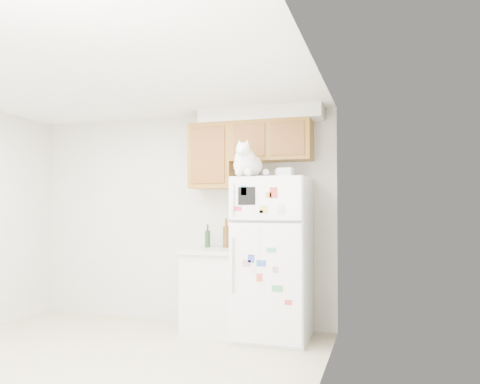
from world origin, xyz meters
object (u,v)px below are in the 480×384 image
at_px(storage_box_back, 285,174).
at_px(refrigerator, 273,258).
at_px(cat, 247,163).
at_px(bottle_green, 208,236).
at_px(bottle_amber, 226,233).
at_px(storage_box_front, 285,172).
at_px(base_counter, 214,290).

bearing_deg(storage_box_back, refrigerator, -112.79).
xyz_separation_m(refrigerator, cat, (-0.21, -0.25, 0.99)).
bearing_deg(cat, bottle_green, 142.90).
relative_size(cat, bottle_amber, 1.57).
xyz_separation_m(refrigerator, storage_box_back, (0.10, 0.15, 0.90)).
bearing_deg(cat, bottle_amber, 128.68).
distance_m(refrigerator, cat, 1.04).
distance_m(storage_box_back, storage_box_front, 0.30).
height_order(refrigerator, bottle_amber, refrigerator).
bearing_deg(refrigerator, bottle_green, 165.23).
height_order(storage_box_back, bottle_green, storage_box_back).
height_order(base_counter, storage_box_back, storage_box_back).
bearing_deg(storage_box_back, storage_box_front, -66.71).
height_order(cat, storage_box_back, cat).
xyz_separation_m(storage_box_back, storage_box_front, (0.07, -0.29, -0.01)).
relative_size(bottle_green, bottle_amber, 0.79).
bearing_deg(bottle_green, storage_box_back, -4.12).
xyz_separation_m(cat, storage_box_back, (0.31, 0.40, -0.09)).
xyz_separation_m(storage_box_back, bottle_amber, (-0.71, 0.10, -0.66)).
bearing_deg(storage_box_front, bottle_green, 165.01).
distance_m(bottle_green, bottle_amber, 0.22).
distance_m(storage_box_front, bottle_amber, 1.09).
xyz_separation_m(refrigerator, base_counter, (-0.69, 0.07, -0.39)).
xyz_separation_m(base_counter, bottle_green, (-0.14, 0.14, 0.59)).
bearing_deg(cat, storage_box_front, 15.57).
distance_m(refrigerator, storage_box_front, 0.92).
height_order(storage_box_back, bottle_amber, storage_box_back).
bearing_deg(refrigerator, base_counter, 173.91).
relative_size(cat, storage_box_front, 3.52).
relative_size(base_counter, bottle_green, 3.46).
height_order(storage_box_back, storage_box_front, storage_box_back).
relative_size(base_counter, cat, 1.74).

